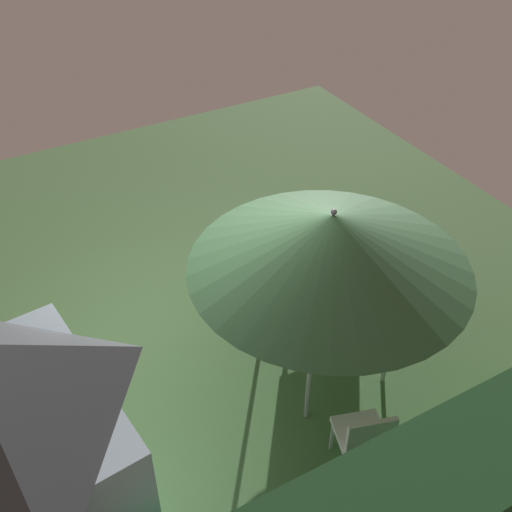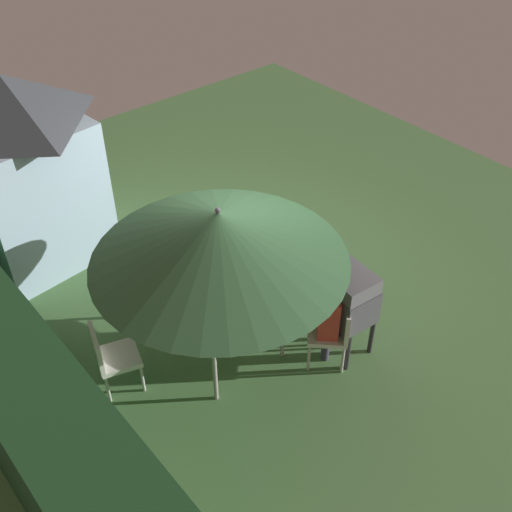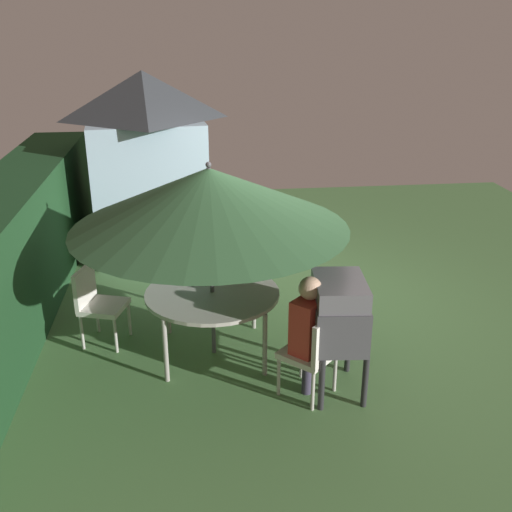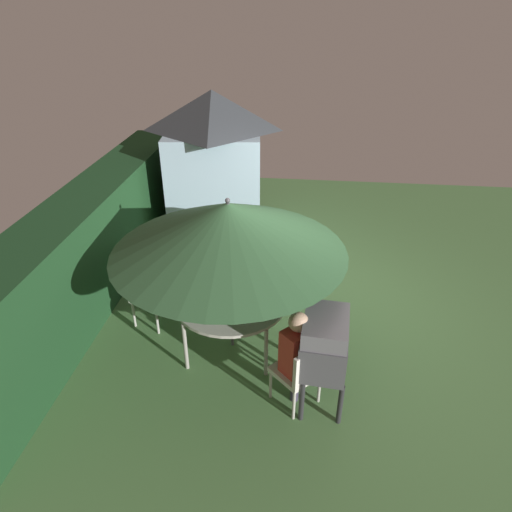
% 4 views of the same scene
% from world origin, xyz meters
% --- Properties ---
extents(ground_plane, '(11.00, 11.00, 0.00)m').
position_xyz_m(ground_plane, '(0.00, 0.00, 0.00)').
color(ground_plane, '#47703D').
extents(hedge_backdrop, '(7.31, 0.85, 1.65)m').
position_xyz_m(hedge_backdrop, '(0.00, 3.50, 0.82)').
color(hedge_backdrop, '#193D1E').
rests_on(hedge_backdrop, ground).
extents(garden_shed, '(1.76, 1.94, 2.77)m').
position_xyz_m(garden_shed, '(2.17, 1.96, 1.41)').
color(garden_shed, '#9EBCD1').
rests_on(garden_shed, ground).
extents(patio_table, '(1.45, 1.45, 0.75)m').
position_xyz_m(patio_table, '(-1.10, 1.15, 0.70)').
color(patio_table, '#B2ADA3').
rests_on(patio_table, ground).
extents(patio_umbrella, '(2.86, 2.86, 2.16)m').
position_xyz_m(patio_umbrella, '(-1.10, 1.15, 1.79)').
color(patio_umbrella, '#4C4C51').
rests_on(patio_umbrella, ground).
extents(bbq_grill, '(0.74, 0.56, 1.20)m').
position_xyz_m(bbq_grill, '(-1.94, -0.02, 0.85)').
color(bbq_grill, '#47474C').
rests_on(bbq_grill, ground).
extents(chair_near_shed, '(0.65, 0.65, 0.90)m').
position_xyz_m(chair_near_shed, '(-2.04, 0.21, 0.52)').
color(chair_near_shed, silver).
rests_on(chair_near_shed, ground).
extents(chair_far_side, '(0.58, 0.58, 0.90)m').
position_xyz_m(chair_far_side, '(-0.70, 2.44, 0.52)').
color(chair_far_side, silver).
rests_on(chair_far_side, ground).
extents(potted_plant_by_shed, '(0.75, 0.75, 0.94)m').
position_xyz_m(potted_plant_by_shed, '(3.07, 2.54, 0.53)').
color(potted_plant_by_shed, '#4C4C51').
rests_on(potted_plant_by_shed, ground).
extents(person_in_red, '(0.41, 0.41, 1.26)m').
position_xyz_m(person_in_red, '(-1.98, 0.27, 0.78)').
color(person_in_red, '#CC3D33').
rests_on(person_in_red, ground).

